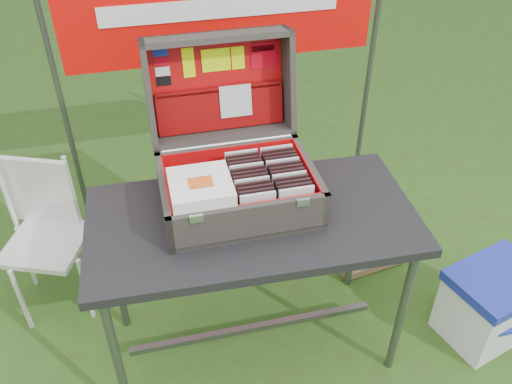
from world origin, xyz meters
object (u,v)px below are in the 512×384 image
object	(u,v)px
suitcase	(234,138)
cardboard_box	(374,241)
table	(253,286)
chair	(47,245)
cooler	(491,304)

from	to	relation	value
suitcase	cardboard_box	world-z (taller)	suitcase
table	chair	bearing A→B (deg)	152.92
suitcase	table	bearing A→B (deg)	-74.40
cooler	chair	bearing A→B (deg)	145.31
cooler	cardboard_box	xyz separation A→B (m)	(-0.37, 0.54, 0.00)
chair	cooler	bearing A→B (deg)	3.03
table	chair	xyz separation A→B (m)	(-0.91, 0.51, -0.02)
cooler	cardboard_box	world-z (taller)	cardboard_box
chair	cardboard_box	bearing A→B (deg)	16.58
cooler	cardboard_box	distance (m)	0.66
table	cooler	size ratio (longest dim) A/B	3.00
chair	table	bearing A→B (deg)	-7.49
chair	cardboard_box	size ratio (longest dim) A/B	2.02
chair	cardboard_box	world-z (taller)	chair
suitcase	cooler	bearing A→B (deg)	-15.18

